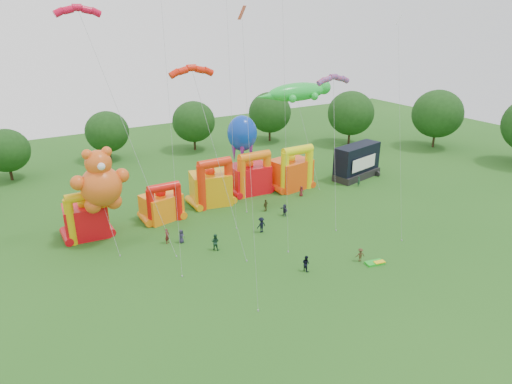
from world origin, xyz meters
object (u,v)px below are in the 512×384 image
bouncy_castle_0 (86,219)px  octopus_kite (244,163)px  spectator_4 (266,205)px  stage_trailer (357,162)px  spectator_0 (181,236)px  bouncy_castle_2 (211,186)px  gecko_kite (300,106)px  teddy_bear_kite (101,185)px

bouncy_castle_0 → octopus_kite: bearing=3.8°
octopus_kite → spectator_4: size_ratio=6.81×
stage_trailer → octopus_kite: size_ratio=0.79×
octopus_kite → spectator_0: (-13.42, -8.82, -4.40)m
stage_trailer → spectator_0: stage_trailer is taller
bouncy_castle_2 → gecko_kite: 19.41m
bouncy_castle_0 → teddy_bear_kite: (1.75, -2.65, 4.80)m
bouncy_castle_2 → stage_trailer: (25.24, -2.06, 0.02)m
bouncy_castle_0 → stage_trailer: 42.57m
octopus_kite → spectator_0: 16.65m
gecko_kite → stage_trailer: bearing=-29.5°
teddy_bear_kite → octopus_kite: size_ratio=0.99×
stage_trailer → spectator_0: (-33.47, -6.78, -1.85)m
bouncy_castle_0 → stage_trailer: bearing=-0.7°
gecko_kite → spectator_0: bearing=-155.4°
bouncy_castle_0 → octopus_kite: size_ratio=0.53×
bouncy_castle_0 → bouncy_castle_2: (17.32, 1.52, 0.29)m
teddy_bear_kite → gecko_kite: (32.46, 6.83, 4.67)m
gecko_kite → spectator_0: 29.74m
gecko_kite → octopus_kite: bearing=-167.1°
bouncy_castle_0 → spectator_4: 23.01m
bouncy_castle_2 → stage_trailer: size_ratio=0.76×
octopus_kite → spectator_4: octopus_kite is taller
gecko_kite → spectator_4: 18.31m
bouncy_castle_2 → teddy_bear_kite: size_ratio=0.60×
teddy_bear_kite → octopus_kite: (20.76, 4.16, -1.95)m
bouncy_castle_2 → bouncy_castle_0: bearing=-175.0°
bouncy_castle_0 → spectator_4: (22.49, -4.62, -1.51)m
bouncy_castle_0 → spectator_0: size_ratio=3.78×
bouncy_castle_0 → gecko_kite: size_ratio=0.40×
spectator_4 → gecko_kite: bearing=-167.5°
octopus_kite → bouncy_castle_0: bearing=-176.2°
teddy_bear_kite → gecko_kite: 33.50m
bouncy_castle_0 → gecko_kite: bearing=7.0°
bouncy_castle_2 → gecko_kite: size_ratio=0.45×
gecko_kite → bouncy_castle_0: bearing=-173.0°
teddy_bear_kite → spectator_4: 21.77m
bouncy_castle_2 → teddy_bear_kite: 16.74m
bouncy_castle_0 → teddy_bear_kite: size_ratio=0.54×
spectator_0 → spectator_4: (13.40, 2.70, 0.04)m
bouncy_castle_2 → teddy_bear_kite: teddy_bear_kite is taller
octopus_kite → stage_trailer: bearing=-5.8°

